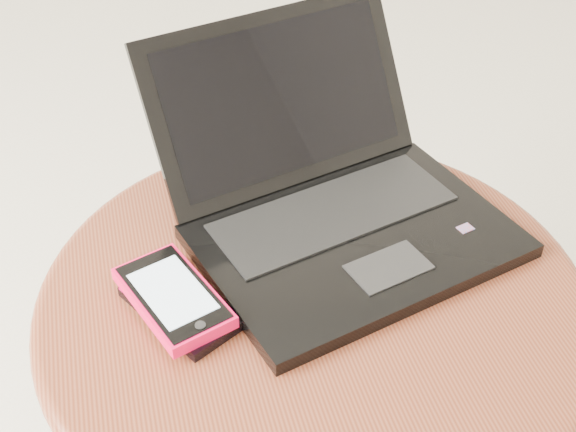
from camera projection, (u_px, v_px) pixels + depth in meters
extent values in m
cylinder|color=#643212|center=(310.00, 422.00, 0.92)|extent=(0.09, 0.09, 0.39)
cylinder|color=#5C2515|center=(314.00, 297.00, 0.79)|extent=(0.53, 0.53, 0.03)
torus|color=#5C2515|center=(314.00, 297.00, 0.79)|extent=(0.56, 0.56, 0.03)
cube|color=black|center=(356.00, 241.00, 0.82)|extent=(0.37, 0.30, 0.02)
cube|color=black|center=(334.00, 212.00, 0.85)|extent=(0.28, 0.17, 0.00)
cube|color=black|center=(389.00, 267.00, 0.78)|extent=(0.09, 0.07, 0.00)
cube|color=red|center=(465.00, 228.00, 0.83)|extent=(0.02, 0.02, 0.00)
cube|color=black|center=(281.00, 98.00, 0.87)|extent=(0.33, 0.18, 0.17)
cube|color=black|center=(283.00, 98.00, 0.87)|extent=(0.29, 0.15, 0.14)
cube|color=black|center=(181.00, 307.00, 0.75)|extent=(0.11, 0.14, 0.01)
cube|color=#A70845|center=(147.00, 275.00, 0.78)|extent=(0.06, 0.04, 0.00)
cube|color=#F90B46|center=(173.00, 297.00, 0.74)|extent=(0.11, 0.14, 0.01)
cube|color=black|center=(172.00, 292.00, 0.74)|extent=(0.10, 0.14, 0.00)
cube|color=silver|center=(172.00, 291.00, 0.74)|extent=(0.08, 0.10, 0.00)
cylinder|color=black|center=(200.00, 325.00, 0.71)|extent=(0.01, 0.01, 0.00)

